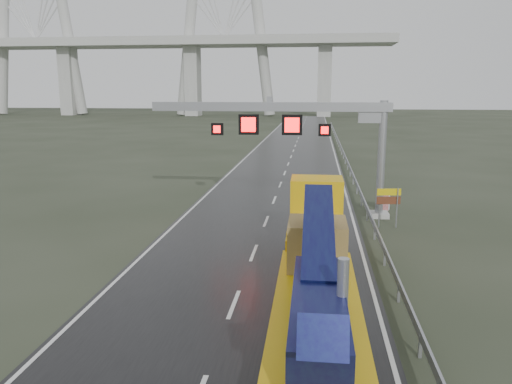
# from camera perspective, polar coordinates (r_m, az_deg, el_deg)

# --- Properties ---
(ground) EXTENTS (400.00, 400.00, 0.00)m
(ground) POSITION_cam_1_polar(r_m,az_deg,el_deg) (15.47, -5.08, -18.79)
(ground) COLOR #2B3323
(ground) RESTS_ON ground
(road) EXTENTS (11.00, 200.00, 0.02)m
(road) POSITION_cam_1_polar(r_m,az_deg,el_deg) (53.69, 3.71, 3.20)
(road) COLOR black
(road) RESTS_ON ground
(guardrail) EXTENTS (0.20, 140.00, 1.40)m
(guardrail) POSITION_cam_1_polar(r_m,az_deg,el_deg) (43.74, 10.99, 2.01)
(guardrail) COLOR #909298
(guardrail) RESTS_ON ground
(sign_gantry) EXTENTS (14.90, 1.20, 7.42)m
(sign_gantry) POSITION_cam_1_polar(r_m,az_deg,el_deg) (31.12, 5.46, 7.48)
(sign_gantry) COLOR beige
(sign_gantry) RESTS_ON ground
(heavy_haul_truck) EXTENTS (2.93, 18.89, 4.43)m
(heavy_haul_truck) POSITION_cam_1_polar(r_m,az_deg,el_deg) (18.09, 6.98, -8.20)
(heavy_haul_truck) COLOR #D7A20B
(heavy_haul_truck) RESTS_ON ground
(exit_sign_pair) EXTENTS (1.36, 0.25, 2.34)m
(exit_sign_pair) POSITION_cam_1_polar(r_m,az_deg,el_deg) (29.53, 14.92, -0.88)
(exit_sign_pair) COLOR #9FA1A8
(exit_sign_pair) RESTS_ON ground
(striped_barrier) EXTENTS (0.82, 0.62, 1.23)m
(striped_barrier) POSITION_cam_1_polar(r_m,az_deg,el_deg) (34.13, 14.40, -0.96)
(striped_barrier) COLOR red
(striped_barrier) RESTS_ON ground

